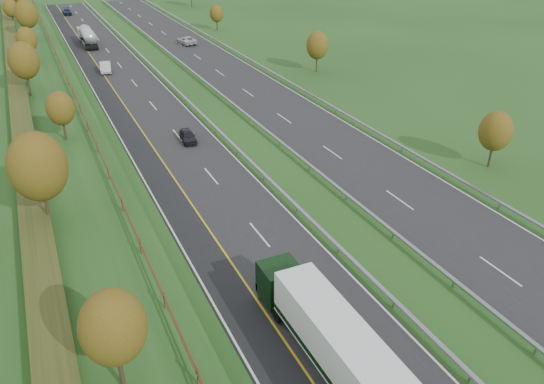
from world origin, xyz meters
The scene contains 19 objects.
ground centered at (8.00, 55.00, 0.00)m, with size 400.00×400.00×0.00m, color #1E4719.
near_carriageway centered at (0.00, 60.00, 0.02)m, with size 10.50×200.00×0.04m, color black.
far_carriageway centered at (16.50, 60.00, 0.02)m, with size 10.50×200.00×0.04m, color black.
hard_shoulder centered at (-3.75, 60.00, 0.02)m, with size 3.00×200.00×0.04m, color black.
lane_markings centered at (6.40, 59.88, 0.05)m, with size 26.75×200.00×0.01m.
embankment_left centered at (-13.00, 60.00, 1.00)m, with size 12.00×200.00×2.00m, color #1E4719.
hedge_left centered at (-15.00, 60.00, 2.55)m, with size 2.20×180.00×1.10m, color #2B3817.
fence_left centered at (-8.50, 59.59, 2.73)m, with size 0.12×189.06×1.20m.
median_barrier_near centered at (5.70, 60.00, 0.61)m, with size 0.32×200.00×0.71m.
median_barrier_far centered at (10.80, 60.00, 0.61)m, with size 0.32×200.00×0.71m.
outer_barrier_far centered at (22.30, 60.00, 0.62)m, with size 0.32×200.00×0.71m.
trees_left centered at (-12.64, 56.63, 6.37)m, with size 6.64×164.30×7.66m.
trees_far centered at (29.80, 89.21, 4.25)m, with size 8.45×118.60×7.12m.
box_lorry centered at (-0.92, 7.49, 2.33)m, with size 2.58×16.28×4.06m.
road_tanker centered at (-1.32, 101.36, 1.86)m, with size 2.40×11.22×3.46m.
car_dark_near centered at (1.86, 44.70, 0.70)m, with size 1.55×3.85×1.31m, color black.
car_silver_mid centered at (-1.60, 79.43, 0.84)m, with size 1.69×4.86×1.60m, color silver.
car_small_far centered at (-1.19, 140.50, 0.76)m, with size 2.02×4.96×1.44m, color #111A37.
car_oncoming centered at (16.57, 94.02, 0.80)m, with size 2.52×5.48×1.52m, color silver.
Camera 1 is at (-13.26, -10.60, 23.29)m, focal length 35.00 mm.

